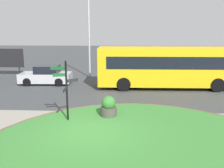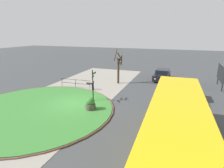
{
  "view_description": "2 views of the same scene",
  "coord_description": "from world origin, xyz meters",
  "px_view_note": "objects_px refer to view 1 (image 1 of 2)",
  "views": [
    {
      "loc": [
        1.39,
        -9.4,
        4.27
      ],
      "look_at": [
        0.78,
        2.65,
        1.57
      ],
      "focal_mm": 38.26,
      "sensor_mm": 36.0,
      "label": 1
    },
    {
      "loc": [
        12.96,
        8.35,
        6.12
      ],
      "look_at": [
        0.31,
        3.69,
        2.31
      ],
      "focal_mm": 29.27,
      "sensor_mm": 36.0,
      "label": 2
    }
  ],
  "objects_px": {
    "billboard_left": "(3,58)",
    "planter_near_signpost": "(109,108)",
    "signpost_directional": "(66,87)",
    "bus_yellow": "(168,66)",
    "lamppost_tall": "(89,22)",
    "car_far_lane": "(46,76)"
  },
  "relations": [
    {
      "from": "billboard_left",
      "to": "planter_near_signpost",
      "type": "bearing_deg",
      "value": -44.17
    },
    {
      "from": "signpost_directional",
      "to": "bus_yellow",
      "type": "distance_m",
      "value": 9.43
    },
    {
      "from": "lamppost_tall",
      "to": "billboard_left",
      "type": "distance_m",
      "value": 9.15
    },
    {
      "from": "signpost_directional",
      "to": "car_far_lane",
      "type": "relative_size",
      "value": 0.72
    },
    {
      "from": "bus_yellow",
      "to": "planter_near_signpost",
      "type": "relative_size",
      "value": 9.4
    },
    {
      "from": "lamppost_tall",
      "to": "planter_near_signpost",
      "type": "distance_m",
      "value": 11.7
    },
    {
      "from": "bus_yellow",
      "to": "lamppost_tall",
      "type": "bearing_deg",
      "value": -32.27
    },
    {
      "from": "bus_yellow",
      "to": "signpost_directional",
      "type": "bearing_deg",
      "value": 49.63
    },
    {
      "from": "signpost_directional",
      "to": "bus_yellow",
      "type": "height_order",
      "value": "bus_yellow"
    },
    {
      "from": "signpost_directional",
      "to": "billboard_left",
      "type": "height_order",
      "value": "signpost_directional"
    },
    {
      "from": "bus_yellow",
      "to": "planter_near_signpost",
      "type": "xyz_separation_m",
      "value": [
        -4.04,
        -6.58,
        -1.14
      ]
    },
    {
      "from": "billboard_left",
      "to": "planter_near_signpost",
      "type": "relative_size",
      "value": 3.77
    },
    {
      "from": "bus_yellow",
      "to": "car_far_lane",
      "type": "xyz_separation_m",
      "value": [
        -9.62,
        0.87,
        -0.96
      ]
    },
    {
      "from": "car_far_lane",
      "to": "billboard_left",
      "type": "xyz_separation_m",
      "value": [
        -5.35,
        3.59,
        0.97
      ]
    },
    {
      "from": "billboard_left",
      "to": "signpost_directional",
      "type": "bearing_deg",
      "value": -51.48
    },
    {
      "from": "car_far_lane",
      "to": "lamppost_tall",
      "type": "xyz_separation_m",
      "value": [
        3.15,
        3.07,
        4.31
      ]
    },
    {
      "from": "billboard_left",
      "to": "planter_near_signpost",
      "type": "distance_m",
      "value": 15.58
    },
    {
      "from": "car_far_lane",
      "to": "planter_near_signpost",
      "type": "height_order",
      "value": "car_far_lane"
    },
    {
      "from": "bus_yellow",
      "to": "billboard_left",
      "type": "bearing_deg",
      "value": -17.53
    },
    {
      "from": "lamppost_tall",
      "to": "planter_near_signpost",
      "type": "bearing_deg",
      "value": -77.01
    },
    {
      "from": "signpost_directional",
      "to": "planter_near_signpost",
      "type": "relative_size",
      "value": 2.65
    },
    {
      "from": "bus_yellow",
      "to": "car_far_lane",
      "type": "bearing_deg",
      "value": -6.09
    }
  ]
}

